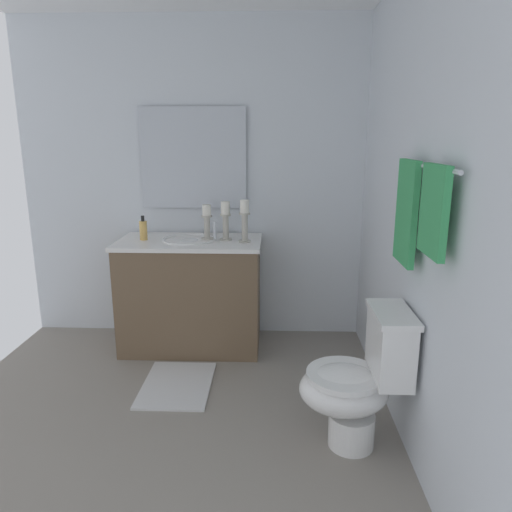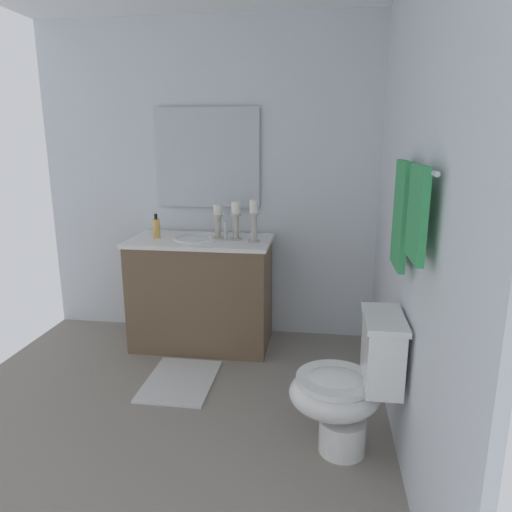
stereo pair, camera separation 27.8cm
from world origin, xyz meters
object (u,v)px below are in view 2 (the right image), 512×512
at_px(mirror, 207,158).
at_px(candle_holder_tall, 254,220).
at_px(towel_near_vanity, 401,215).
at_px(sink_basin, 201,244).
at_px(bath_mat, 180,381).
at_px(towel_center, 417,214).
at_px(soap_bottle, 156,228).
at_px(towel_bar, 416,167).
at_px(vanity_cabinet, 202,292).
at_px(candle_holder_mid, 218,220).
at_px(candle_holder_short, 236,219).
at_px(toilet, 348,387).

bearing_deg(mirror, candle_holder_tall, 51.51).
height_order(mirror, towel_near_vanity, mirror).
bearing_deg(towel_near_vanity, sink_basin, -131.49).
relative_size(towel_near_vanity, bath_mat, 0.83).
relative_size(towel_near_vanity, towel_center, 1.36).
bearing_deg(towel_center, sink_basin, -139.95).
relative_size(soap_bottle, towel_center, 0.49).
bearing_deg(candle_holder_tall, mirror, -128.49).
relative_size(towel_bar, towel_center, 2.09).
height_order(vanity_cabinet, bath_mat, vanity_cabinet).
bearing_deg(sink_basin, soap_bottle, -89.88).
bearing_deg(candle_holder_mid, towel_center, 36.40).
relative_size(vanity_cabinet, towel_center, 2.90).
distance_m(candle_holder_short, toilet, 1.57).
xyz_separation_m(candle_holder_short, towel_center, (1.50, 0.99, 0.30)).
height_order(soap_bottle, bath_mat, soap_bottle).
bearing_deg(toilet, candle_holder_tall, -150.83).
distance_m(towel_near_vanity, bath_mat, 1.81).
bearing_deg(candle_holder_tall, candle_holder_short, -112.01).
xyz_separation_m(towel_center, bath_mat, (-0.87, -1.26, -1.28)).
distance_m(candle_holder_tall, candle_holder_short, 0.15).
bearing_deg(towel_bar, candle_holder_short, -142.53).
height_order(candle_holder_tall, candle_holder_short, candle_holder_tall).
bearing_deg(towel_center, towel_near_vanity, 180.00).
relative_size(vanity_cabinet, soap_bottle, 5.91).
bearing_deg(candle_holder_mid, bath_mat, -10.95).
xyz_separation_m(candle_holder_short, toilet, (1.20, 0.78, -0.62)).
height_order(candle_holder_tall, candle_holder_mid, candle_holder_tall).
distance_m(vanity_cabinet, bath_mat, 0.75).
distance_m(candle_holder_mid, towel_bar, 1.83).
xyz_separation_m(vanity_cabinet, mirror, (-0.28, 0.00, 1.00)).
relative_size(vanity_cabinet, sink_basin, 2.65).
distance_m(soap_bottle, bath_mat, 1.15).
xyz_separation_m(candle_holder_mid, towel_bar, (1.34, 1.15, 0.48)).
height_order(toilet, towel_near_vanity, towel_near_vanity).
distance_m(candle_holder_tall, towel_center, 1.70).
bearing_deg(towel_center, bath_mat, -124.66).
xyz_separation_m(candle_holder_short, soap_bottle, (0.01, -0.61, -0.08)).
relative_size(soap_bottle, bath_mat, 0.30).
relative_size(towel_bar, bath_mat, 1.28).
xyz_separation_m(mirror, towel_bar, (1.58, 1.27, 0.03)).
bearing_deg(candle_holder_tall, towel_near_vanity, 38.47).
bearing_deg(sink_basin, bath_mat, -0.09).
distance_m(toilet, towel_bar, 1.11).
xyz_separation_m(vanity_cabinet, candle_holder_short, (-0.01, 0.27, 0.57)).
relative_size(candle_holder_tall, candle_holder_mid, 1.18).
distance_m(toilet, towel_near_vanity, 0.88).
height_order(vanity_cabinet, soap_bottle, soap_bottle).
bearing_deg(towel_center, vanity_cabinet, -139.92).
relative_size(candle_holder_tall, soap_bottle, 1.69).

